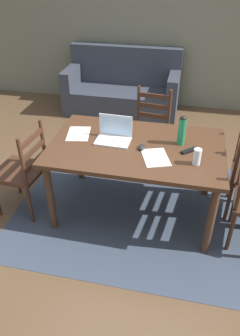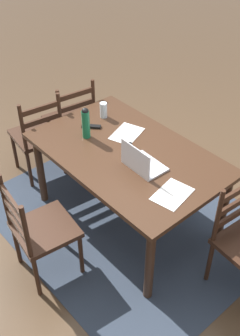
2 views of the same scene
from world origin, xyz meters
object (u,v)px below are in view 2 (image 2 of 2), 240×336
at_px(chair_right_near, 71,121).
at_px(laptop, 141,163).
at_px(drinking_glass, 104,110).
at_px(dining_table, 127,161).
at_px(computer_mouse, 127,145).
at_px(tv_remote, 91,126).
at_px(chair_far_head, 40,230).
at_px(chair_right_far, 38,136).
at_px(water_bottle, 86,122).

relative_size(chair_right_near, laptop, 2.90).
distance_m(laptop, drinking_glass, 0.82).
xyz_separation_m(dining_table, computer_mouse, (0.06, -0.05, 0.11)).
bearing_deg(chair_right_near, tv_remote, 162.46).
bearing_deg(dining_table, chair_right_near, -10.27).
bearing_deg(chair_far_head, tv_remote, -61.68).
bearing_deg(dining_table, computer_mouse, -41.37).
bearing_deg(chair_right_far, computer_mouse, -165.99).
relative_size(chair_right_far, drinking_glass, 6.59).
height_order(dining_table, laptop, laptop).
bearing_deg(chair_right_far, water_bottle, -172.47).
height_order(chair_far_head, drinking_glass, chair_far_head).
xyz_separation_m(chair_right_far, tv_remote, (-0.61, -0.21, 0.32)).
distance_m(chair_far_head, laptop, 0.92).
relative_size(chair_right_far, tv_remote, 5.59).
distance_m(dining_table, laptop, 0.28).
bearing_deg(chair_right_near, drinking_glass, -179.96).
xyz_separation_m(chair_right_near, computer_mouse, (-1.04, 0.15, 0.33)).
distance_m(chair_right_near, drinking_glass, 0.67).
xyz_separation_m(chair_right_far, water_bottle, (-0.70, -0.09, 0.46)).
bearing_deg(laptop, drinking_glass, -18.86).
height_order(drinking_glass, tv_remote, drinking_glass).
relative_size(drinking_glass, computer_mouse, 1.44).
bearing_deg(water_bottle, laptop, -175.27).
distance_m(drinking_glass, computer_mouse, 0.51).
height_order(dining_table, drinking_glass, drinking_glass).
distance_m(chair_far_head, drinking_glass, 1.26).
xyz_separation_m(chair_far_head, computer_mouse, (0.05, -0.93, 0.33)).
relative_size(chair_far_head, chair_right_near, 1.00).
distance_m(water_bottle, drinking_glass, 0.36).
bearing_deg(laptop, dining_table, -15.97).
xyz_separation_m(laptop, drinking_glass, (0.77, -0.26, 0.01)).
xyz_separation_m(chair_far_head, water_bottle, (0.39, -0.76, 0.46)).
relative_size(chair_right_near, drinking_glass, 6.59).
height_order(laptop, drinking_glass, laptop).
relative_size(dining_table, tv_remote, 9.45).
distance_m(drinking_glass, tv_remote, 0.21).
bearing_deg(drinking_glass, tv_remote, 107.62).
height_order(chair_right_near, computer_mouse, chair_right_near).
bearing_deg(laptop, chair_right_far, 6.22).
bearing_deg(dining_table, drinking_glass, -20.04).
bearing_deg(water_bottle, dining_table, -163.48).
bearing_deg(chair_far_head, computer_mouse, -86.86).
relative_size(dining_table, chair_right_near, 1.69).
height_order(chair_right_far, computer_mouse, chair_right_far).
distance_m(chair_right_near, water_bottle, 0.89).
height_order(dining_table, water_bottle, water_bottle).
xyz_separation_m(chair_far_head, laptop, (-0.23, -0.81, 0.37)).
bearing_deg(chair_right_far, tv_remote, -160.65).
xyz_separation_m(chair_right_far, laptop, (-1.32, -0.14, 0.37)).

